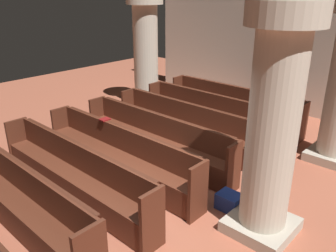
# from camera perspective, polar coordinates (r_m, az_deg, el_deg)

# --- Properties ---
(ground_plane) EXTENTS (19.20, 19.20, 0.00)m
(ground_plane) POSITION_cam_1_polar(r_m,az_deg,el_deg) (6.08, -4.38, -11.76)
(ground_plane) COLOR #AD5B42
(back_wall) EXTENTS (10.00, 0.16, 4.50)m
(back_wall) POSITION_cam_1_polar(r_m,az_deg,el_deg) (10.27, 21.50, 14.18)
(back_wall) COLOR beige
(back_wall) RESTS_ON ground
(pew_row_0) EXTENTS (3.86, 0.47, 0.95)m
(pew_row_0) POSITION_cam_1_polar(r_m,az_deg,el_deg) (9.31, 10.69, 3.62)
(pew_row_0) COLOR #562819
(pew_row_0) RESTS_ON ground
(pew_row_1) EXTENTS (3.86, 0.46, 0.95)m
(pew_row_1) POSITION_cam_1_polar(r_m,az_deg,el_deg) (8.53, 7.15, 2.14)
(pew_row_1) COLOR #562819
(pew_row_1) RESTS_ON ground
(pew_row_2) EXTENTS (3.86, 0.46, 0.95)m
(pew_row_2) POSITION_cam_1_polar(r_m,az_deg,el_deg) (7.79, 2.93, 0.36)
(pew_row_2) COLOR #562819
(pew_row_2) RESTS_ON ground
(pew_row_3) EXTENTS (3.86, 0.47, 0.95)m
(pew_row_3) POSITION_cam_1_polar(r_m,az_deg,el_deg) (7.12, -2.13, -1.77)
(pew_row_3) COLOR #562819
(pew_row_3) RESTS_ON ground
(pew_row_4) EXTENTS (3.86, 0.46, 0.95)m
(pew_row_4) POSITION_cam_1_polar(r_m,az_deg,el_deg) (6.52, -8.19, -4.30)
(pew_row_4) COLOR #562819
(pew_row_4) RESTS_ON ground
(pew_row_5) EXTENTS (3.86, 0.46, 0.95)m
(pew_row_5) POSITION_cam_1_polar(r_m,az_deg,el_deg) (6.03, -15.41, -7.23)
(pew_row_5) COLOR #562819
(pew_row_5) RESTS_ON ground
(pew_row_6) EXTENTS (3.86, 0.47, 0.95)m
(pew_row_6) POSITION_cam_1_polar(r_m,az_deg,el_deg) (5.66, -23.85, -10.45)
(pew_row_6) COLOR #562819
(pew_row_6) RESTS_ON ground
(pillar_far_side) EXTENTS (1.03, 1.03, 3.24)m
(pillar_far_side) POSITION_cam_1_polar(r_m,az_deg,el_deg) (10.29, -3.72, 12.45)
(pillar_far_side) COLOR #B6AD9A
(pillar_far_side) RESTS_ON ground
(pillar_aisle_rear) EXTENTS (0.98, 0.98, 3.24)m
(pillar_aisle_rear) POSITION_cam_1_polar(r_m,az_deg,el_deg) (4.73, 16.96, 0.20)
(pillar_aisle_rear) COLOR #B6AD9A
(pillar_aisle_rear) RESTS_ON ground
(lectern) EXTENTS (0.48, 0.45, 1.08)m
(lectern) POSITION_cam_1_polar(r_m,az_deg,el_deg) (10.17, 16.68, 4.30)
(lectern) COLOR brown
(lectern) RESTS_ON ground
(hymn_book) EXTENTS (0.15, 0.19, 0.03)m
(hymn_book) POSITION_cam_1_polar(r_m,az_deg,el_deg) (6.89, -10.40, 1.10)
(hymn_book) COLOR maroon
(hymn_book) RESTS_ON pew_row_4
(kneeler_box_blue) EXTENTS (0.38, 0.31, 0.27)m
(kneeler_box_blue) POSITION_cam_1_polar(r_m,az_deg,el_deg) (5.82, 10.11, -12.18)
(kneeler_box_blue) COLOR navy
(kneeler_box_blue) RESTS_ON ground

